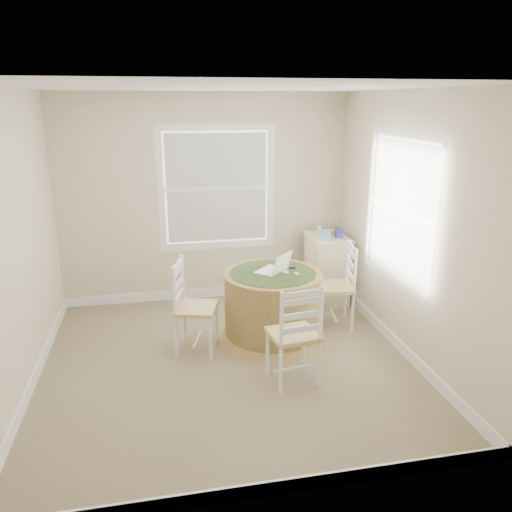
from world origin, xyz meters
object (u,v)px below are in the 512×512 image
object	(u,v)px
chair_left	(196,308)
chair_near	(293,334)
laptop	(274,269)
corner_chest	(326,268)
round_table	(273,303)
chair_right	(335,286)

from	to	relation	value
chair_left	chair_near	world-z (taller)	same
laptop	corner_chest	xyz separation A→B (m)	(0.91, 0.90, -0.35)
round_table	chair_near	xyz separation A→B (m)	(-0.02, -0.89, 0.06)
round_table	chair_near	bearing A→B (deg)	-96.97
chair_near	laptop	xyz separation A→B (m)	(0.04, 0.93, 0.31)
round_table	laptop	distance (m)	0.37
round_table	chair_left	bearing A→B (deg)	-177.16
round_table	chair_left	size ratio (longest dim) A/B	1.30
chair_left	chair_near	distance (m)	1.12
chair_left	corner_chest	distance (m)	2.06
chair_near	chair_left	bearing A→B (deg)	-50.46
chair_left	laptop	bearing A→B (deg)	-63.09
round_table	chair_left	distance (m)	0.84
chair_near	chair_right	xyz separation A→B (m)	(0.79, 1.07, 0.00)
round_table	laptop	xyz separation A→B (m)	(0.01, 0.04, 0.37)
chair_right	laptop	world-z (taller)	laptop
chair_right	corner_chest	distance (m)	0.78
chair_left	chair_right	bearing A→B (deg)	-63.09
chair_left	chair_right	xyz separation A→B (m)	(1.60, 0.31, 0.00)
round_table	chair_right	size ratio (longest dim) A/B	1.30
laptop	corner_chest	bearing A→B (deg)	179.08
corner_chest	laptop	bearing A→B (deg)	-134.52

